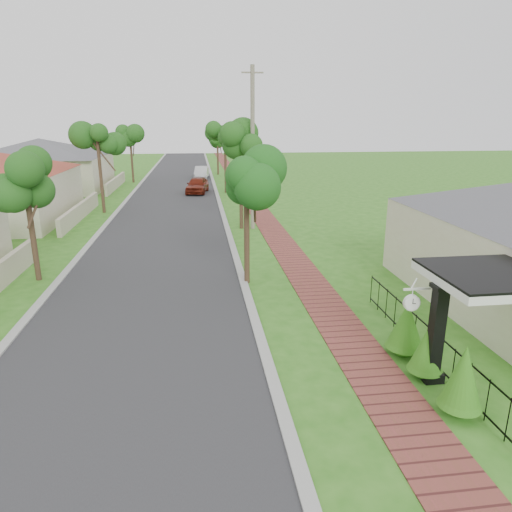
{
  "coord_description": "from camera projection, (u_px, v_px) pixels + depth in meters",
  "views": [
    {
      "loc": [
        -1.03,
        -10.33,
        6.2
      ],
      "look_at": [
        0.98,
        5.22,
        1.5
      ],
      "focal_mm": 32.0,
      "sensor_mm": 36.0,
      "label": 1
    }
  ],
  "objects": [
    {
      "name": "utility_pole",
      "position": [
        253.0,
        149.0,
        25.76
      ],
      "size": [
        1.2,
        0.24,
        9.04
      ],
      "color": "gray",
      "rests_on": "ground"
    },
    {
      "name": "sidewalk",
      "position": [
        261.0,
        214.0,
        31.12
      ],
      "size": [
        1.5,
        120.0,
        0.03
      ],
      "primitive_type": "cube",
      "color": "brown",
      "rests_on": "ground"
    },
    {
      "name": "street_trees",
      "position": [
        172.0,
        142.0,
        35.56
      ],
      "size": [
        10.7,
        37.65,
        5.89
      ],
      "color": "#382619",
      "rests_on": "ground"
    },
    {
      "name": "near_tree",
      "position": [
        246.0,
        179.0,
        16.92
      ],
      "size": [
        2.0,
        2.0,
        5.14
      ],
      "color": "#382619",
      "rests_on": "ground"
    },
    {
      "name": "parked_car_red",
      "position": [
        197.0,
        185.0,
        39.9
      ],
      "size": [
        2.32,
        4.3,
        1.39
      ],
      "primitive_type": "imported",
      "rotation": [
        0.0,
        0.0,
        -0.17
      ],
      "color": "maroon",
      "rests_on": "ground"
    },
    {
      "name": "picket_fence",
      "position": [
        426.0,
        341.0,
        12.17
      ],
      "size": [
        0.03,
        8.02,
        1.0
      ],
      "color": "black",
      "rests_on": "ground"
    },
    {
      "name": "far_house_grey",
      "position": [
        42.0,
        164.0,
        41.51
      ],
      "size": [
        15.56,
        15.56,
        4.6
      ],
      "color": "beige",
      "rests_on": "ground"
    },
    {
      "name": "ground",
      "position": [
        244.0,
        371.0,
        11.72
      ],
      "size": [
        160.0,
        160.0,
        0.0
      ],
      "primitive_type": "plane",
      "color": "#2D6C19",
      "rests_on": "ground"
    },
    {
      "name": "porch_post",
      "position": [
        435.0,
        339.0,
        11.01
      ],
      "size": [
        0.48,
        0.48,
        2.52
      ],
      "color": "black",
      "rests_on": "ground"
    },
    {
      "name": "kerb_right",
      "position": [
        223.0,
        215.0,
        30.8
      ],
      "size": [
        0.3,
        120.0,
        0.1
      ],
      "primitive_type": "cube",
      "color": "#9E9E99",
      "rests_on": "ground"
    },
    {
      "name": "hedge_row",
      "position": [
        428.0,
        351.0,
        11.21
      ],
      "size": [
        0.91,
        3.59,
        1.73
      ],
      "color": "#1E6D15",
      "rests_on": "ground"
    },
    {
      "name": "station_clock",
      "position": [
        412.0,
        302.0,
        11.09
      ],
      "size": [
        0.69,
        0.13,
        0.59
      ],
      "color": "white",
      "rests_on": "ground"
    },
    {
      "name": "kerb_left",
      "position": [
        112.0,
        218.0,
        29.9
      ],
      "size": [
        0.3,
        120.0,
        0.1
      ],
      "primitive_type": "cube",
      "color": "#9E9E99",
      "rests_on": "ground"
    },
    {
      "name": "road",
      "position": [
        168.0,
        217.0,
        30.35
      ],
      "size": [
        7.0,
        120.0,
        0.02
      ],
      "primitive_type": "cube",
      "color": "#28282B",
      "rests_on": "ground"
    },
    {
      "name": "parked_car_white",
      "position": [
        201.0,
        173.0,
        49.86
      ],
      "size": [
        1.71,
        4.01,
        1.28
      ],
      "primitive_type": "imported",
      "rotation": [
        0.0,
        0.0,
        -0.09
      ],
      "color": "silver",
      "rests_on": "ground"
    }
  ]
}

